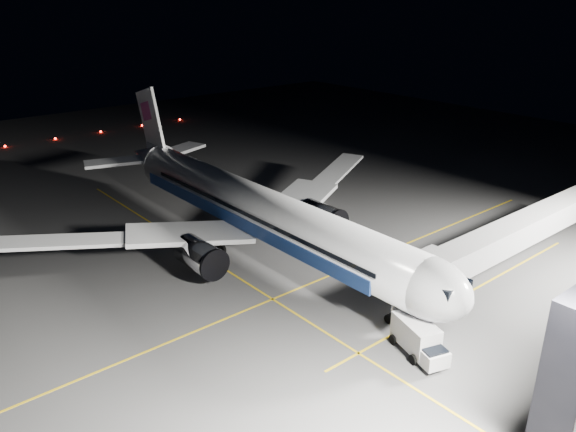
# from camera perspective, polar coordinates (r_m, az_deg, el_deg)

# --- Properties ---
(ground) EXTENTS (200.00, 200.00, 0.00)m
(ground) POSITION_cam_1_polar(r_m,az_deg,el_deg) (68.01, -2.85, -3.56)
(ground) COLOR #4C4C4F
(ground) RESTS_ON ground
(guide_line_main) EXTENTS (0.25, 80.00, 0.01)m
(guide_line_main) POSITION_cam_1_polar(r_m,az_deg,el_deg) (61.14, 2.86, -6.63)
(guide_line_main) COLOR gold
(guide_line_main) RESTS_ON ground
(guide_line_cross) EXTENTS (70.00, 0.25, 0.01)m
(guide_line_cross) POSITION_cam_1_polar(r_m,az_deg,el_deg) (64.96, -7.08, -4.98)
(guide_line_cross) COLOR gold
(guide_line_cross) RESTS_ON ground
(guide_line_side) EXTENTS (0.25, 40.00, 0.01)m
(guide_line_side) POSITION_cam_1_polar(r_m,az_deg,el_deg) (61.43, 17.58, -7.58)
(guide_line_side) COLOR gold
(guide_line_side) RESTS_ON ground
(airliner) EXTENTS (61.48, 54.22, 16.64)m
(airliner) POSITION_cam_1_polar(r_m,az_deg,el_deg) (66.78, -3.49, 0.76)
(airliner) COLOR silver
(airliner) RESTS_ON ground
(jet_bridge) EXTENTS (3.60, 34.40, 6.30)m
(jet_bridge) POSITION_cam_1_polar(r_m,az_deg,el_deg) (65.93, 21.90, -1.69)
(jet_bridge) COLOR #B2B2B7
(jet_bridge) RESTS_ON ground
(taxiway_lights) EXTENTS (0.44, 60.44, 0.44)m
(taxiway_lights) POSITION_cam_1_polar(r_m,az_deg,el_deg) (130.00, -22.56, 7.27)
(taxiway_lights) COLOR #FF140A
(taxiway_lights) RESTS_ON ground
(service_truck) EXTENTS (6.24, 3.99, 2.98)m
(service_truck) POSITION_cam_1_polar(r_m,az_deg,el_deg) (50.22, 13.19, -12.03)
(service_truck) COLOR white
(service_truck) RESTS_ON ground
(baggage_tug) EXTENTS (2.83, 2.46, 1.79)m
(baggage_tug) POSITION_cam_1_polar(r_m,az_deg,el_deg) (86.69, 3.40, 2.71)
(baggage_tug) COLOR black
(baggage_tug) RESTS_ON ground
(safety_cone_a) EXTENTS (0.40, 0.40, 0.59)m
(safety_cone_a) POSITION_cam_1_polar(r_m,az_deg,el_deg) (68.24, 1.41, -3.17)
(safety_cone_a) COLOR #F85E0A
(safety_cone_a) RESTS_ON ground
(safety_cone_b) EXTENTS (0.37, 0.37, 0.55)m
(safety_cone_b) POSITION_cam_1_polar(r_m,az_deg,el_deg) (70.51, -0.52, -2.33)
(safety_cone_b) COLOR #F85E0A
(safety_cone_b) RESTS_ON ground
(safety_cone_c) EXTENTS (0.34, 0.34, 0.51)m
(safety_cone_c) POSITION_cam_1_polar(r_m,az_deg,el_deg) (72.25, -1.73, -1.74)
(safety_cone_c) COLOR #F85E0A
(safety_cone_c) RESTS_ON ground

